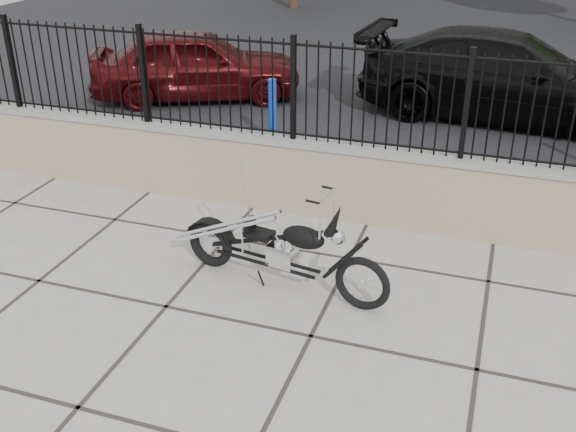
# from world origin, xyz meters

# --- Properties ---
(ground_plane) EXTENTS (90.00, 90.00, 0.00)m
(ground_plane) POSITION_xyz_m (0.00, 0.00, 0.00)
(ground_plane) COLOR #99968E
(ground_plane) RESTS_ON ground
(parking_lot) EXTENTS (30.00, 30.00, 0.00)m
(parking_lot) POSITION_xyz_m (0.00, 12.50, 0.00)
(parking_lot) COLOR black
(parking_lot) RESTS_ON ground
(retaining_wall) EXTENTS (14.00, 0.36, 0.96)m
(retaining_wall) POSITION_xyz_m (0.00, 2.50, 0.48)
(retaining_wall) COLOR gray
(retaining_wall) RESTS_ON ground_plane
(iron_fence) EXTENTS (14.00, 0.08, 1.20)m
(iron_fence) POSITION_xyz_m (0.00, 2.50, 1.56)
(iron_fence) COLOR black
(iron_fence) RESTS_ON retaining_wall
(chopper_motorcycle) EXTENTS (2.24, 0.74, 1.32)m
(chopper_motorcycle) POSITION_xyz_m (-0.58, 0.74, 0.66)
(chopper_motorcycle) COLOR black
(chopper_motorcycle) RESTS_ON ground_plane
(car_red) EXTENTS (4.19, 3.05, 1.33)m
(car_red) POSITION_xyz_m (-4.25, 6.53, 0.66)
(car_red) COLOR #3F090A
(car_red) RESTS_ON parking_lot
(car_black) EXTENTS (5.22, 2.44, 1.47)m
(car_black) POSITION_xyz_m (1.34, 7.19, 0.74)
(car_black) COLOR black
(car_black) RESTS_ON parking_lot
(bollard_a) EXTENTS (0.14, 0.14, 1.06)m
(bollard_a) POSITION_xyz_m (-2.03, 4.61, 0.53)
(bollard_a) COLOR #0C47BA
(bollard_a) RESTS_ON ground_plane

